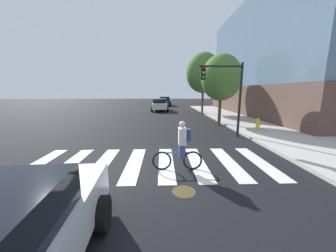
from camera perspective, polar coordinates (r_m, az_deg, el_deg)
name	(u,v)px	position (r m, az deg, el deg)	size (l,w,h in m)	color
ground_plane	(146,163)	(7.03, -6.73, -11.47)	(120.00, 120.00, 0.00)	black
crosswalk_stripes	(150,163)	(7.02, -5.52, -11.44)	(8.83, 3.33, 0.01)	silver
manhole_cover	(184,191)	(5.24, 4.97, -19.61)	(0.64, 0.64, 0.01)	#473D1E
sedan_mid	(160,105)	(25.34, -2.54, 6.68)	(2.27, 4.79, 1.65)	silver
sedan_far	(165,101)	(34.49, -0.98, 7.78)	(2.35, 4.84, 1.66)	navy
cyclist	(181,146)	(6.19, 4.09, -6.24)	(1.71, 0.36, 1.69)	black
traffic_light_near	(226,87)	(10.98, 17.65, 11.36)	(2.47, 0.28, 4.20)	black
fire_hydrant	(258,124)	(13.35, 26.16, 0.52)	(0.33, 0.22, 0.78)	gold
street_tree_near	(221,78)	(15.06, 16.24, 14.20)	(3.05, 3.05, 5.43)	#4C3823
street_tree_mid	(203,73)	(21.89, 10.96, 15.88)	(3.89, 3.89, 6.92)	#4C3823
corner_building	(308,60)	(26.04, 37.38, 15.97)	(14.49, 21.35, 12.04)	brown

